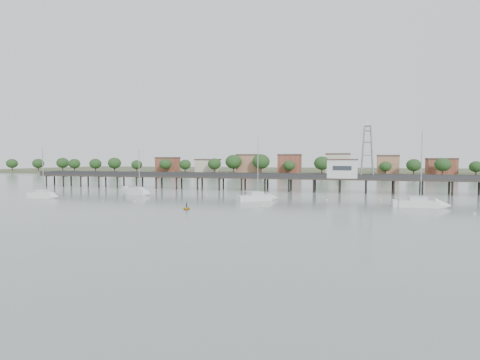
# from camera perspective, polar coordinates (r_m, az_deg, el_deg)

# --- Properties ---
(ground_plane) EXTENTS (500.00, 500.00, 0.00)m
(ground_plane) POSITION_cam_1_polar(r_m,az_deg,el_deg) (62.18, -11.80, -5.62)
(ground_plane) COLOR slate
(ground_plane) RESTS_ON ground
(pier) EXTENTS (150.00, 5.00, 5.50)m
(pier) POSITION_cam_1_polar(r_m,az_deg,el_deg) (117.92, 2.11, 0.35)
(pier) COLOR #2D2823
(pier) RESTS_ON ground
(pier_building) EXTENTS (8.40, 5.40, 5.30)m
(pier_building) POSITION_cam_1_polar(r_m,az_deg,el_deg) (114.23, 14.36, 1.61)
(pier_building) COLOR silver
(pier_building) RESTS_ON ground
(lattice_tower) EXTENTS (3.20, 3.20, 15.50)m
(lattice_tower) POSITION_cam_1_polar(r_m,az_deg,el_deg) (114.16, 17.66, 3.79)
(lattice_tower) COLOR slate
(lattice_tower) RESTS_ON ground
(sailboat_c) EXTENTS (8.51, 8.02, 14.89)m
(sailboat_c) POSITION_cam_1_polar(r_m,az_deg,el_deg) (89.58, 3.15, -2.53)
(sailboat_c) COLOR silver
(sailboat_c) RESTS_ON ground
(sailboat_b) EXTENTS (7.76, 4.46, 12.40)m
(sailboat_b) POSITION_cam_1_polar(r_m,az_deg,el_deg) (105.93, -13.85, -1.75)
(sailboat_b) COLOR silver
(sailboat_b) RESTS_ON ground
(sailboat_a) EXTENTS (7.51, 2.43, 12.38)m
(sailboat_a) POSITION_cam_1_polar(r_m,az_deg,el_deg) (105.50, -25.85, -1.98)
(sailboat_a) COLOR silver
(sailboat_a) RESTS_ON ground
(sailboat_d) EXTENTS (9.60, 2.98, 15.64)m
(sailboat_d) POSITION_cam_1_polar(r_m,az_deg,el_deg) (84.54, 25.09, -3.14)
(sailboat_d) COLOR silver
(sailboat_d) RESTS_ON ground
(white_tender) EXTENTS (3.82, 2.75, 1.37)m
(white_tender) POSITION_cam_1_polar(r_m,az_deg,el_deg) (122.97, -15.80, -1.23)
(white_tender) COLOR silver
(white_tender) RESTS_ON ground
(yellow_dinghy) EXTENTS (1.85, 1.08, 2.50)m
(yellow_dinghy) POSITION_cam_1_polar(r_m,az_deg,el_deg) (74.55, -7.61, -4.16)
(yellow_dinghy) COLOR gold
(yellow_dinghy) RESTS_ON ground
(dinghy_occupant) EXTENTS (0.60, 1.09, 0.25)m
(dinghy_occupant) POSITION_cam_1_polar(r_m,az_deg,el_deg) (74.55, -7.61, -4.16)
(dinghy_occupant) COLOR black
(dinghy_occupant) RESTS_ON ground
(mooring_buoys) EXTENTS (89.51, 20.74, 0.39)m
(mooring_buoys) POSITION_cam_1_polar(r_m,az_deg,el_deg) (88.43, 1.96, -2.96)
(mooring_buoys) COLOR beige
(mooring_buoys) RESTS_ON ground
(far_shore) EXTENTS (500.00, 170.00, 10.40)m
(far_shore) POSITION_cam_1_polar(r_m,az_deg,el_deg) (295.23, 10.85, 1.33)
(far_shore) COLOR #475133
(far_shore) RESTS_ON ground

